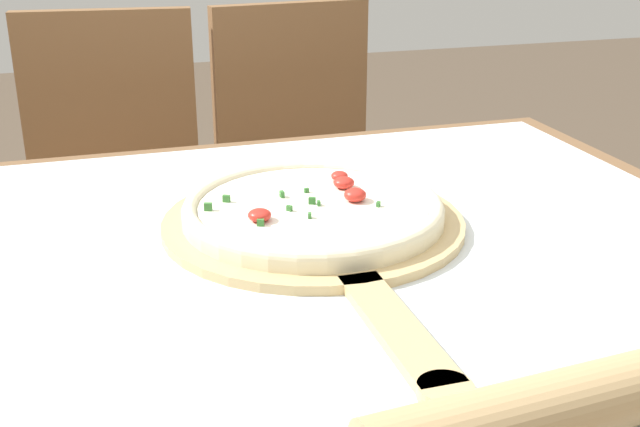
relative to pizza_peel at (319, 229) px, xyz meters
name	(u,v)px	position (x,y,z in m)	size (l,w,h in m)	color
dining_table	(311,330)	(-0.02, -0.05, -0.11)	(1.18, 0.99, 0.73)	brown
towel_cloth	(310,253)	(-0.02, -0.05, -0.01)	(1.10, 0.91, 0.00)	silver
pizza_peel	(319,229)	(0.00, 0.00, 0.00)	(0.39, 0.61, 0.01)	tan
pizza	(313,209)	(0.00, 0.02, 0.02)	(0.33, 0.33, 0.04)	beige
rolling_pin	(555,408)	(0.06, -0.45, 0.02)	(0.42, 0.08, 0.06)	tan
chair_left	(115,190)	(-0.22, 0.83, -0.21)	(0.44, 0.44, 0.90)	brown
chair_right	(306,171)	(0.22, 0.83, -0.21)	(0.44, 0.44, 0.90)	brown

